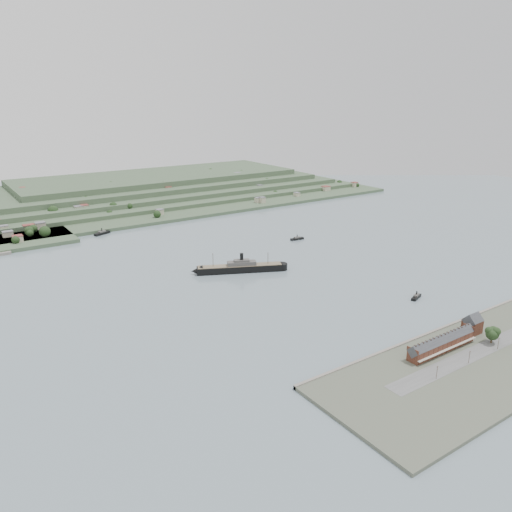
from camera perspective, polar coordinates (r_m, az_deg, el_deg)
ground at (r=446.97m, az=3.59°, el=-2.03°), size 1400.00×1400.00×0.00m
near_shore at (r=332.65m, az=24.02°, el=-10.78°), size 220.00×80.00×2.60m
terrace_row at (r=331.08m, az=20.46°, el=-9.32°), size 55.60×9.80×11.07m
gabled_building at (r=361.44m, az=23.49°, el=-7.13°), size 10.40×10.18×14.09m
far_peninsula at (r=791.49m, az=-12.50°, el=7.25°), size 760.00×309.00×30.00m
steamship at (r=449.35m, az=-2.12°, el=-1.37°), size 81.99×44.47×21.01m
tugboat at (r=411.92m, az=17.85°, el=-4.45°), size 13.97×7.98×6.10m
ferry_west at (r=599.04m, az=-17.18°, el=2.54°), size 20.19×12.71×7.36m
ferry_east at (r=552.77m, az=4.72°, el=2.01°), size 15.98×5.70×5.87m
fig_tree at (r=351.84m, az=25.48°, el=-7.96°), size 10.18×8.82×11.37m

